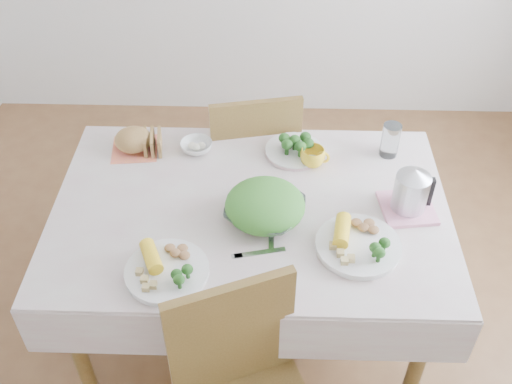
{
  "coord_description": "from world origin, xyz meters",
  "views": [
    {
      "loc": [
        0.07,
        -1.65,
        2.32
      ],
      "look_at": [
        0.02,
        0.02,
        0.82
      ],
      "focal_mm": 42.0,
      "sensor_mm": 36.0,
      "label": 1
    }
  ],
  "objects_px": {
    "dining_table": "(251,273)",
    "dinner_plate_right": "(358,246)",
    "salad_bowl": "(265,211)",
    "dinner_plate_left": "(167,272)",
    "yellow_mug": "(313,157)",
    "electric_kettle": "(412,185)",
    "chair_far": "(250,160)"
  },
  "relations": [
    {
      "from": "dinner_plate_left",
      "to": "electric_kettle",
      "type": "height_order",
      "value": "electric_kettle"
    },
    {
      "from": "chair_far",
      "to": "yellow_mug",
      "type": "bearing_deg",
      "value": 113.57
    },
    {
      "from": "dining_table",
      "to": "electric_kettle",
      "type": "bearing_deg",
      "value": 0.26
    },
    {
      "from": "salad_bowl",
      "to": "electric_kettle",
      "type": "distance_m",
      "value": 0.55
    },
    {
      "from": "dining_table",
      "to": "salad_bowl",
      "type": "xyz_separation_m",
      "value": [
        0.06,
        -0.06,
        0.42
      ]
    },
    {
      "from": "dining_table",
      "to": "chair_far",
      "type": "height_order",
      "value": "chair_far"
    },
    {
      "from": "chair_far",
      "to": "yellow_mug",
      "type": "xyz_separation_m",
      "value": [
        0.27,
        -0.39,
        0.34
      ]
    },
    {
      "from": "chair_far",
      "to": "salad_bowl",
      "type": "xyz_separation_m",
      "value": [
        0.09,
        -0.7,
        0.33
      ]
    },
    {
      "from": "dinner_plate_right",
      "to": "electric_kettle",
      "type": "bearing_deg",
      "value": 45.06
    },
    {
      "from": "chair_far",
      "to": "salad_bowl",
      "type": "distance_m",
      "value": 0.78
    },
    {
      "from": "salad_bowl",
      "to": "dinner_plate_right",
      "type": "relative_size",
      "value": 0.91
    },
    {
      "from": "dinner_plate_left",
      "to": "dining_table",
      "type": "bearing_deg",
      "value": 51.49
    },
    {
      "from": "chair_far",
      "to": "yellow_mug",
      "type": "distance_m",
      "value": 0.58
    },
    {
      "from": "yellow_mug",
      "to": "chair_far",
      "type": "bearing_deg",
      "value": 125.21
    },
    {
      "from": "chair_far",
      "to": "dinner_plate_right",
      "type": "distance_m",
      "value": 0.99
    },
    {
      "from": "dining_table",
      "to": "yellow_mug",
      "type": "distance_m",
      "value": 0.56
    },
    {
      "from": "dining_table",
      "to": "dinner_plate_left",
      "type": "bearing_deg",
      "value": -128.51
    },
    {
      "from": "dinner_plate_left",
      "to": "yellow_mug",
      "type": "bearing_deg",
      "value": 49.38
    },
    {
      "from": "dinner_plate_right",
      "to": "dinner_plate_left",
      "type": "bearing_deg",
      "value": -168.22
    },
    {
      "from": "yellow_mug",
      "to": "dinner_plate_left",
      "type": "bearing_deg",
      "value": -130.62
    },
    {
      "from": "electric_kettle",
      "to": "dinner_plate_left",
      "type": "bearing_deg",
      "value": -163.83
    },
    {
      "from": "dinner_plate_left",
      "to": "dinner_plate_right",
      "type": "distance_m",
      "value": 0.67
    },
    {
      "from": "dining_table",
      "to": "dinner_plate_right",
      "type": "relative_size",
      "value": 4.62
    },
    {
      "from": "dining_table",
      "to": "yellow_mug",
      "type": "bearing_deg",
      "value": 46.81
    },
    {
      "from": "chair_far",
      "to": "salad_bowl",
      "type": "height_order",
      "value": "chair_far"
    },
    {
      "from": "electric_kettle",
      "to": "salad_bowl",
      "type": "bearing_deg",
      "value": -178.95
    },
    {
      "from": "dining_table",
      "to": "dinner_plate_left",
      "type": "relative_size",
      "value": 4.88
    },
    {
      "from": "chair_far",
      "to": "dinner_plate_left",
      "type": "bearing_deg",
      "value": 64.7
    },
    {
      "from": "dinner_plate_left",
      "to": "salad_bowl",
      "type": "bearing_deg",
      "value": 40.78
    },
    {
      "from": "dinner_plate_left",
      "to": "yellow_mug",
      "type": "xyz_separation_m",
      "value": [
        0.51,
        0.6,
        0.03
      ]
    },
    {
      "from": "dinner_plate_right",
      "to": "dining_table",
      "type": "bearing_deg",
      "value": 152.37
    },
    {
      "from": "dinner_plate_right",
      "to": "yellow_mug",
      "type": "height_order",
      "value": "yellow_mug"
    }
  ]
}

